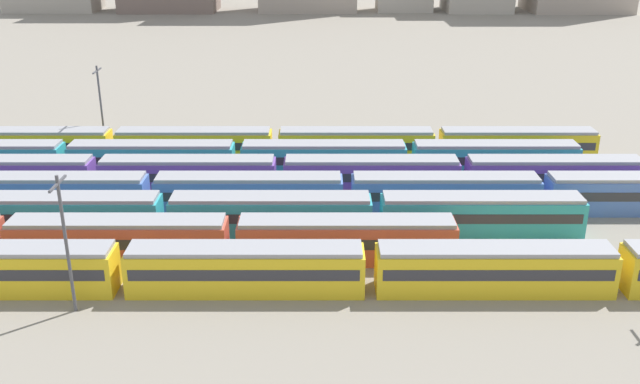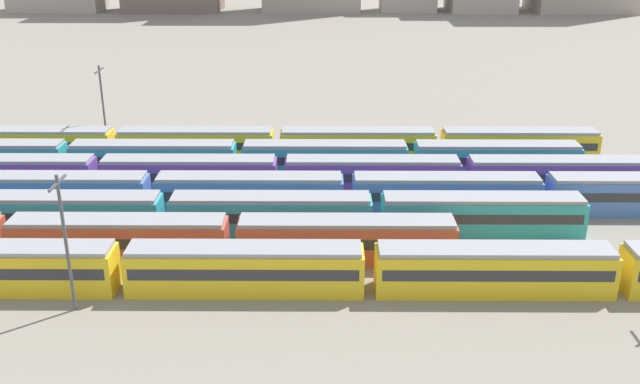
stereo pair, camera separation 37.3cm
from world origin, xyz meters
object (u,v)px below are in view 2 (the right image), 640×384
object	(u,v)px
train_track_0	(245,268)
catenary_pole_2	(65,238)
train_track_1	(119,239)
train_track_2	(166,214)
train_track_3	(250,193)
train_track_6	(277,144)
train_track_4	(281,175)
train_track_5	(239,159)
catenary_pole_1	(103,105)

from	to	relation	value
train_track_0	catenary_pole_2	distance (m)	13.15
train_track_1	train_track_2	world-z (taller)	same
train_track_3	train_track_6	size ratio (longest dim) A/B	1.25
train_track_1	train_track_6	bearing A→B (deg)	66.21
train_track_4	catenary_pole_2	world-z (taller)	catenary_pole_2
train_track_2	train_track_5	size ratio (longest dim) A/B	1.00
train_track_0	train_track_4	distance (m)	20.85
catenary_pole_2	train_track_2	bearing A→B (deg)	73.35
train_track_1	train_track_6	xyz separation A→B (m)	(11.46, 26.00, 0.00)
catenary_pole_1	train_track_3	bearing A→B (deg)	-44.22
train_track_2	catenary_pole_2	size ratio (longest dim) A/B	7.10
train_track_0	train_track_6	size ratio (longest dim) A/B	1.25
catenary_pole_1	train_track_4	bearing A→B (deg)	-31.72
train_track_0	train_track_3	bearing A→B (deg)	94.35
train_track_0	train_track_6	bearing A→B (deg)	89.24
train_track_1	train_track_6	distance (m)	28.41
train_track_3	catenary_pole_1	size ratio (longest dim) A/B	8.89
train_track_0	train_track_3	size ratio (longest dim) A/B	1.00
train_track_1	train_track_4	bearing A→B (deg)	51.21
train_track_3	train_track_5	world-z (taller)	same
train_track_5	train_track_6	world-z (taller)	same
train_track_6	train_track_4	bearing A→B (deg)	-84.09
train_track_1	train_track_3	world-z (taller)	same
train_track_0	train_track_6	xyz separation A→B (m)	(0.41, 31.20, 0.00)
train_track_4	train_track_5	bearing A→B (deg)	133.25
train_track_3	catenary_pole_1	bearing A→B (deg)	135.78
catenary_pole_2	train_track_0	bearing A→B (deg)	13.56
train_track_0	train_track_2	distance (m)	13.26
train_track_0	train_track_3	distance (m)	15.65
train_track_0	train_track_5	size ratio (longest dim) A/B	1.25
train_track_4	catenary_pole_1	size ratio (longest dim) A/B	7.09
train_track_3	train_track_4	xyz separation A→B (m)	(2.68, 5.20, 0.00)
train_track_3	train_track_1	bearing A→B (deg)	-133.48
train_track_0	train_track_5	bearing A→B (deg)	97.45
train_track_1	train_track_3	xyz separation A→B (m)	(9.86, 10.40, 0.00)
train_track_0	train_track_1	size ratio (longest dim) A/B	1.68
train_track_3	train_track_2	bearing A→B (deg)	-143.52
train_track_5	train_track_6	bearing A→B (deg)	53.74
train_track_6	train_track_3	bearing A→B (deg)	-95.85
train_track_6	catenary_pole_1	world-z (taller)	catenary_pole_1
train_track_2	train_track_1	bearing A→B (deg)	-118.56
train_track_5	train_track_6	xyz separation A→B (m)	(3.81, 5.20, 0.00)
train_track_0	train_track_5	xyz separation A→B (m)	(-3.40, 26.00, 0.00)
train_track_5	catenary_pole_2	bearing A→B (deg)	-106.93
train_track_0	catenary_pole_2	xyz separation A→B (m)	(-12.21, -2.94, 3.91)
train_track_3	train_track_5	distance (m)	10.63
catenary_pole_2	train_track_5	bearing A→B (deg)	73.07
catenary_pole_1	catenary_pole_2	size ratio (longest dim) A/B	1.00
train_track_0	train_track_6	distance (m)	31.20
train_track_3	catenary_pole_2	distance (m)	21.93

